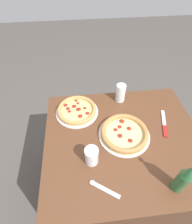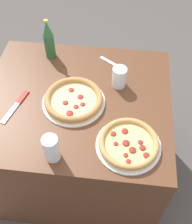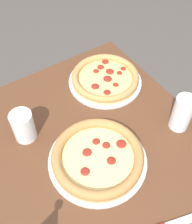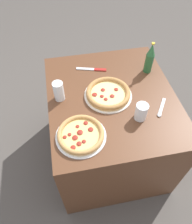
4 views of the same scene
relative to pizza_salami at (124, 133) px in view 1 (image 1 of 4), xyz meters
name	(u,v)px [view 1 (image 1 of 4)]	position (x,y,z in m)	size (l,w,h in m)	color
ground_plane	(115,183)	(0.01, 0.03, -0.76)	(8.00, 8.00, 0.00)	#4C4742
table	(118,165)	(0.01, 0.03, -0.39)	(0.97, 0.85, 0.73)	#56331E
pizza_salami	(124,133)	(0.00, 0.00, 0.00)	(0.32, 0.32, 0.05)	silver
pizza_veggie	(77,110)	(0.28, -0.22, 0.00)	(0.29, 0.29, 0.04)	silver
glass_cola	(120,94)	(-0.04, -0.32, 0.04)	(0.07, 0.07, 0.14)	white
glass_lemonade	(92,156)	(0.22, 0.15, 0.03)	(0.07, 0.07, 0.11)	white
beer_bottle	(184,178)	(-0.19, 0.34, 0.09)	(0.06, 0.06, 0.24)	#286033
knife	(164,124)	(-0.28, -0.05, -0.02)	(0.08, 0.22, 0.01)	maroon
spoon	(101,187)	(0.18, 0.30, -0.02)	(0.15, 0.11, 0.01)	silver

